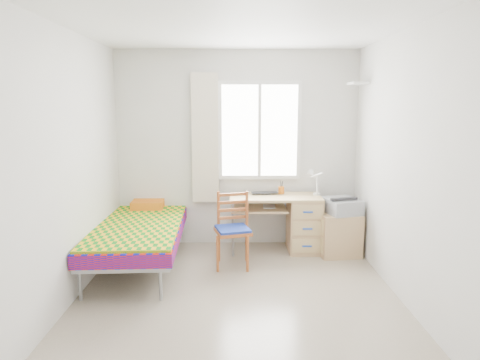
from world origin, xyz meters
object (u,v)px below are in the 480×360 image
bed (141,228)px  desk (299,221)px  chair (233,225)px  printer (341,205)px  cabinet (338,234)px

bed → desk: bearing=10.8°
chair → bed: bearing=161.8°
desk → bed: bearing=-167.4°
desk → printer: printer is taller
chair → desk: bearing=16.0°
chair → cabinet: (1.33, 0.35, -0.22)m
cabinet → printer: size_ratio=1.03×
printer → cabinet: bearing=168.3°
desk → printer: bearing=-17.1°
chair → printer: chair is taller
desk → cabinet: desk is taller
desk → chair: (-0.85, -0.51, 0.10)m
bed → printer: 2.49m
bed → chair: bed is taller
bed → desk: size_ratio=1.80×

